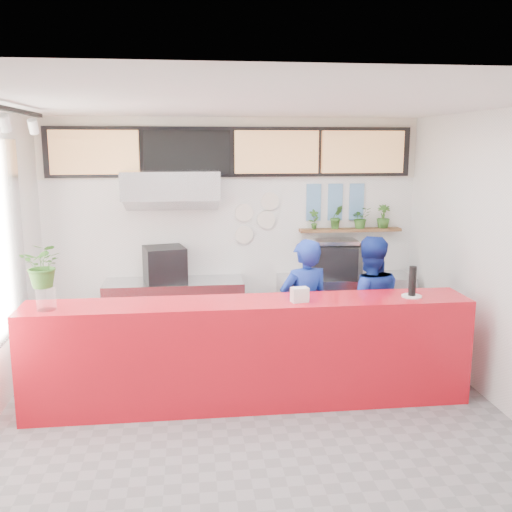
% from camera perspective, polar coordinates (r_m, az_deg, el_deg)
% --- Properties ---
extents(floor, '(5.00, 5.00, 0.00)m').
position_cam_1_polar(floor, '(5.77, -0.17, -16.16)').
color(floor, slate).
rests_on(floor, ground).
extents(ceiling, '(5.00, 5.00, 0.00)m').
position_cam_1_polar(ceiling, '(5.15, -0.19, 15.05)').
color(ceiling, silver).
extents(wall_back, '(5.00, 0.00, 5.00)m').
position_cam_1_polar(wall_back, '(7.71, -2.32, 2.53)').
color(wall_back, white).
rests_on(wall_back, ground).
extents(wall_right, '(0.00, 5.00, 5.00)m').
position_cam_1_polar(wall_right, '(6.07, 23.96, -0.74)').
color(wall_right, white).
rests_on(wall_right, ground).
extents(service_counter, '(4.50, 0.60, 1.10)m').
position_cam_1_polar(service_counter, '(5.92, -0.63, -9.65)').
color(service_counter, red).
rests_on(service_counter, ground).
extents(cream_band, '(5.00, 0.02, 0.80)m').
position_cam_1_polar(cream_band, '(7.62, -2.38, 10.73)').
color(cream_band, beige).
rests_on(cream_band, wall_back).
extents(prep_bench, '(1.80, 0.60, 0.90)m').
position_cam_1_polar(prep_bench, '(7.63, -8.11, -5.76)').
color(prep_bench, '#B2B5BA').
rests_on(prep_bench, ground).
extents(panini_oven, '(0.60, 0.60, 0.45)m').
position_cam_1_polar(panini_oven, '(7.46, -9.12, -0.81)').
color(panini_oven, black).
rests_on(panini_oven, prep_bench).
extents(extraction_hood, '(1.20, 0.70, 0.35)m').
position_cam_1_polar(extraction_hood, '(7.27, -8.49, 7.06)').
color(extraction_hood, '#B2B5BA').
rests_on(extraction_hood, ceiling).
extents(hood_lip, '(1.20, 0.69, 0.31)m').
position_cam_1_polar(hood_lip, '(7.29, -8.44, 5.49)').
color(hood_lip, '#B2B5BA').
rests_on(hood_lip, ceiling).
extents(right_bench, '(1.80, 0.60, 0.90)m').
position_cam_1_polar(right_bench, '(7.90, 8.86, -5.18)').
color(right_bench, '#B2B5BA').
rests_on(right_bench, ground).
extents(espresso_machine, '(0.82, 0.72, 0.44)m').
position_cam_1_polar(espresso_machine, '(7.71, 7.94, -0.46)').
color(espresso_machine, black).
rests_on(espresso_machine, right_bench).
extents(espresso_tray, '(0.57, 0.41, 0.05)m').
position_cam_1_polar(espresso_tray, '(7.66, 7.99, 1.43)').
color(espresso_tray, '#AFB2B6').
rests_on(espresso_tray, espresso_machine).
extents(herb_shelf, '(1.40, 0.18, 0.04)m').
position_cam_1_polar(herb_shelf, '(7.90, 9.40, 2.59)').
color(herb_shelf, brown).
rests_on(herb_shelf, wall_back).
extents(menu_board_far_left, '(1.10, 0.10, 0.55)m').
position_cam_1_polar(menu_board_far_left, '(7.57, -15.84, 9.95)').
color(menu_board_far_left, tan).
rests_on(menu_board_far_left, wall_back).
extents(menu_board_mid_left, '(1.10, 0.10, 0.55)m').
position_cam_1_polar(menu_board_mid_left, '(7.48, -6.89, 10.27)').
color(menu_board_mid_left, black).
rests_on(menu_board_mid_left, wall_back).
extents(menu_board_mid_right, '(1.10, 0.10, 0.55)m').
position_cam_1_polar(menu_board_mid_right, '(7.57, 2.06, 10.35)').
color(menu_board_mid_right, tan).
rests_on(menu_board_mid_right, wall_back).
extents(menu_board_far_right, '(1.10, 0.10, 0.55)m').
position_cam_1_polar(menu_board_far_right, '(7.83, 10.61, 10.20)').
color(menu_board_far_right, tan).
rests_on(menu_board_far_right, wall_back).
extents(soffit, '(4.80, 0.04, 0.65)m').
position_cam_1_polar(soffit, '(7.59, -2.36, 10.35)').
color(soffit, black).
rests_on(soffit, wall_back).
extents(track_rail, '(0.05, 2.40, 0.04)m').
position_cam_1_polar(track_rail, '(5.33, -23.91, 13.35)').
color(track_rail, black).
rests_on(track_rail, ceiling).
extents(dec_plate_a, '(0.24, 0.03, 0.24)m').
position_cam_1_polar(dec_plate_a, '(7.66, -1.20, 4.36)').
color(dec_plate_a, silver).
rests_on(dec_plate_a, wall_back).
extents(dec_plate_b, '(0.24, 0.03, 0.24)m').
position_cam_1_polar(dec_plate_b, '(7.71, 1.03, 3.66)').
color(dec_plate_b, silver).
rests_on(dec_plate_b, wall_back).
extents(dec_plate_c, '(0.24, 0.03, 0.24)m').
position_cam_1_polar(dec_plate_c, '(7.70, -1.19, 2.15)').
color(dec_plate_c, silver).
rests_on(dec_plate_c, wall_back).
extents(dec_plate_d, '(0.24, 0.03, 0.24)m').
position_cam_1_polar(dec_plate_d, '(7.69, 1.41, 5.51)').
color(dec_plate_d, silver).
rests_on(dec_plate_d, wall_back).
extents(photo_frame_a, '(0.20, 0.02, 0.25)m').
position_cam_1_polar(photo_frame_a, '(7.79, 5.80, 6.27)').
color(photo_frame_a, '#598CBF').
rests_on(photo_frame_a, wall_back).
extents(photo_frame_b, '(0.20, 0.02, 0.25)m').
position_cam_1_polar(photo_frame_b, '(7.87, 7.94, 6.27)').
color(photo_frame_b, '#598CBF').
rests_on(photo_frame_b, wall_back).
extents(photo_frame_c, '(0.20, 0.02, 0.25)m').
position_cam_1_polar(photo_frame_c, '(7.95, 10.05, 6.25)').
color(photo_frame_c, '#598CBF').
rests_on(photo_frame_c, wall_back).
extents(photo_frame_d, '(0.20, 0.02, 0.25)m').
position_cam_1_polar(photo_frame_d, '(7.82, 5.76, 4.45)').
color(photo_frame_d, '#598CBF').
rests_on(photo_frame_d, wall_back).
extents(photo_frame_e, '(0.20, 0.02, 0.25)m').
position_cam_1_polar(photo_frame_e, '(7.89, 7.90, 4.46)').
color(photo_frame_e, '#598CBF').
rests_on(photo_frame_e, wall_back).
extents(photo_frame_f, '(0.20, 0.02, 0.25)m').
position_cam_1_polar(photo_frame_f, '(7.97, 9.99, 4.46)').
color(photo_frame_f, '#598CBF').
rests_on(photo_frame_f, wall_back).
extents(staff_center, '(0.67, 0.52, 1.63)m').
position_cam_1_polar(staff_center, '(6.43, 4.86, -5.49)').
color(staff_center, navy).
rests_on(staff_center, ground).
extents(staff_right, '(0.85, 0.69, 1.64)m').
position_cam_1_polar(staff_right, '(6.66, 11.16, -5.04)').
color(staff_right, navy).
rests_on(staff_right, ground).
extents(herb_a, '(0.16, 0.12, 0.27)m').
position_cam_1_polar(herb_a, '(7.75, 5.82, 3.68)').
color(herb_a, '#336423').
rests_on(herb_a, herb_shelf).
extents(herb_b, '(0.20, 0.17, 0.32)m').
position_cam_1_polar(herb_b, '(7.82, 8.06, 3.89)').
color(herb_b, '#336423').
rests_on(herb_b, herb_shelf).
extents(herb_c, '(0.29, 0.26, 0.29)m').
position_cam_1_polar(herb_c, '(7.92, 10.44, 3.79)').
color(herb_c, '#336423').
rests_on(herb_c, herb_shelf).
extents(herb_d, '(0.20, 0.18, 0.32)m').
position_cam_1_polar(herb_d, '(8.01, 12.62, 3.89)').
color(herb_d, '#336423').
rests_on(herb_d, herb_shelf).
extents(glass_vase, '(0.21, 0.21, 0.22)m').
position_cam_1_polar(glass_vase, '(5.76, -20.26, -4.01)').
color(glass_vase, silver).
rests_on(glass_vase, service_counter).
extents(basil_vase, '(0.43, 0.39, 0.43)m').
position_cam_1_polar(basil_vase, '(5.69, -20.47, -0.86)').
color(basil_vase, '#336423').
rests_on(basil_vase, glass_vase).
extents(napkin_holder, '(0.18, 0.14, 0.15)m').
position_cam_1_polar(napkin_holder, '(5.71, 4.38, -3.88)').
color(napkin_holder, white).
rests_on(napkin_holder, service_counter).
extents(white_plate, '(0.24, 0.24, 0.02)m').
position_cam_1_polar(white_plate, '(6.11, 15.30, -3.90)').
color(white_plate, white).
rests_on(white_plate, service_counter).
extents(pepper_mill, '(0.09, 0.09, 0.31)m').
position_cam_1_polar(pepper_mill, '(6.07, 15.37, -2.43)').
color(pepper_mill, black).
rests_on(pepper_mill, white_plate).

